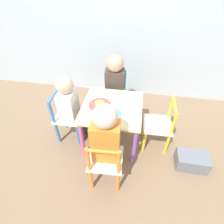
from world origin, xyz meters
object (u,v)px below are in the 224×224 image
at_px(plate_left, 100,104).
at_px(plate_front, 110,114).
at_px(kids_table, 112,112).
at_px(chair_orange, 106,162).
at_px(child_left, 70,105).
at_px(chair_yellow, 160,126).
at_px(chair_teal, 115,94).
at_px(storage_bin, 192,161).
at_px(chair_blue, 67,117).
at_px(child_front, 106,138).
at_px(child_back, 115,82).

bearing_deg(plate_left, plate_front, -45.00).
relative_size(kids_table, chair_orange, 1.02).
relative_size(kids_table, child_left, 0.75).
relative_size(chair_yellow, plate_front, 2.67).
relative_size(chair_orange, chair_yellow, 1.00).
distance_m(plate_left, plate_front, 0.16).
height_order(chair_orange, chair_teal, same).
relative_size(plate_left, storage_bin, 0.72).
bearing_deg(child_left, storage_bin, -100.60).
xyz_separation_m(chair_yellow, child_left, (-0.84, -0.02, 0.17)).
bearing_deg(storage_bin, chair_blue, 171.48).
relative_size(chair_yellow, child_front, 0.67).
relative_size(plate_front, storage_bin, 0.72).
bearing_deg(kids_table, storage_bin, -14.30).
bearing_deg(child_left, chair_teal, -38.58).
height_order(chair_orange, plate_front, chair_orange).
bearing_deg(chair_yellow, child_back, -129.33).
xyz_separation_m(chair_blue, child_left, (0.06, 0.00, 0.17)).
distance_m(child_left, child_front, 0.56).
relative_size(child_front, storage_bin, 2.87).
height_order(chair_orange, child_left, child_left).
bearing_deg(chair_orange, storage_bin, -163.71).
height_order(child_front, storage_bin, child_front).
distance_m(chair_orange, storage_bin, 0.80).
height_order(chair_blue, chair_teal, same).
bearing_deg(chair_teal, child_back, -90.00).
height_order(child_front, plate_front, child_front).
relative_size(kids_table, chair_teal, 1.02).
distance_m(child_front, child_back, 0.78).
distance_m(chair_blue, chair_yellow, 0.90).
bearing_deg(plate_front, child_back, 94.11).
xyz_separation_m(chair_blue, chair_teal, (0.41, 0.46, 0.00)).
xyz_separation_m(chair_teal, child_left, (-0.35, -0.46, 0.17)).
distance_m(chair_teal, storage_bin, 1.04).
xyz_separation_m(chair_yellow, plate_left, (-0.56, -0.01, 0.20)).
relative_size(chair_blue, child_left, 0.74).
height_order(chair_orange, child_back, child_back).
bearing_deg(kids_table, chair_teal, 95.28).
bearing_deg(storage_bin, child_front, -165.01).
height_order(chair_teal, child_front, child_front).
xyz_separation_m(chair_orange, chair_yellow, (0.43, 0.46, 0.00)).
relative_size(child_left, plate_front, 3.62).
bearing_deg(storage_bin, plate_front, 173.83).
distance_m(chair_orange, plate_front, 0.39).
xyz_separation_m(child_front, plate_front, (-0.02, 0.28, -0.01)).
xyz_separation_m(chair_orange, child_front, (-0.00, 0.06, 0.21)).
relative_size(kids_table, plate_front, 2.72).
distance_m(kids_table, chair_blue, 0.47).
bearing_deg(child_back, child_left, -136.66).
xyz_separation_m(chair_teal, child_front, (0.06, -0.84, 0.21)).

